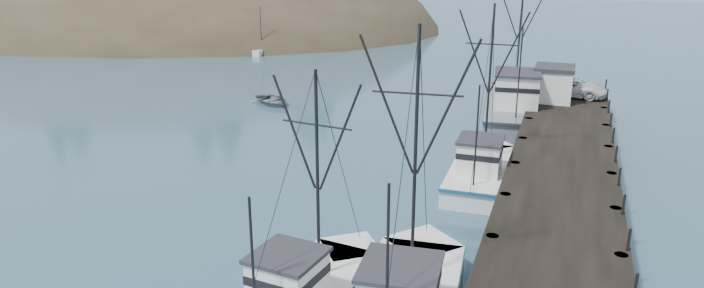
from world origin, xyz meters
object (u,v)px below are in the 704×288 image
Objects in this scene: pier at (562,173)px; trawler_far at (482,170)px; work_vessel at (514,107)px; pier_shed at (554,83)px; motorboat at (273,104)px; pickup_truck at (572,87)px.

trawler_far is at bearing 164.42° from pier.
work_vessel is at bearing 88.00° from trawler_far.
pier_shed reaches higher than motorboat.
pier is 4.90m from trawler_far.
motorboat is (-25.43, 14.54, -1.69)m from pier.
work_vessel is 5.06m from pickup_truck.
pier is 29.34m from motorboat.
motorboat is (-24.16, -1.34, -3.42)m from pier_shed.
trawler_far is at bearing 173.68° from pickup_truck.
pier_shed is (2.87, 0.06, 2.19)m from work_vessel.
work_vessel is (-4.14, 15.82, -0.46)m from pier.
work_vessel is 2.84× the size of pickup_truck.
pier_shed is 0.68× the size of motorboat.
trawler_far is 17.49m from pickup_truck.
trawler_far is at bearing -85.88° from motorboat.
work_vessel reaches higher than pier.
pickup_truck is at bearing 26.90° from work_vessel.
work_vessel is 3.61m from pier_shed.
pier is 13.75× the size of pier_shed.
pickup_truck is (1.43, 2.12, -0.65)m from pier_shed.
pier is at bearing -15.58° from trawler_far.
pickup_truck reaches higher than motorboat.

